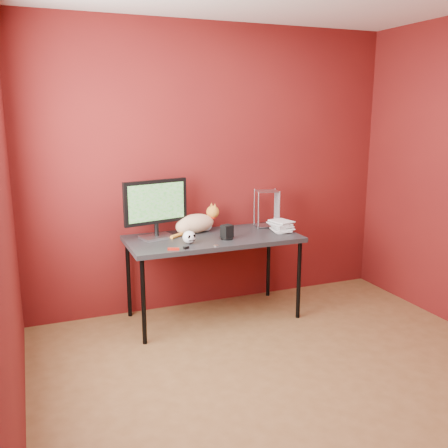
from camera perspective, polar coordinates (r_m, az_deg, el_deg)
name	(u,v)px	position (r m, az deg, el deg)	size (l,w,h in m)	color
room	(315,175)	(3.08, 10.32, 5.53)	(3.52, 3.52, 2.61)	brown
desk	(213,242)	(4.38, -1.25, -2.09)	(1.50, 0.70, 0.75)	black
monitor	(156,206)	(4.29, -7.79, 2.05)	(0.58, 0.24, 0.51)	#A9AAAE
cat	(196,223)	(4.49, -3.23, 0.10)	(0.51, 0.29, 0.25)	#C7712A
skull_mug	(189,237)	(4.14, -4.00, -1.50)	(0.11, 0.11, 0.11)	white
speaker	(227,233)	(4.27, 0.34, -0.98)	(0.11, 0.11, 0.12)	black
book_stack	(274,174)	(4.48, 5.78, 5.73)	(0.20, 0.24, 1.05)	beige
wire_rack	(267,208)	(4.73, 4.91, 1.80)	(0.23, 0.20, 0.35)	#A9AAAE
pocket_knife	(173,249)	(3.96, -5.79, -2.86)	(0.09, 0.03, 0.02)	#9F170C
black_gadget	(186,248)	(3.99, -4.36, -2.70)	(0.04, 0.03, 0.02)	black
washer	(216,245)	(4.07, -0.92, -2.47)	(0.04, 0.04, 0.00)	#A9AAAE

